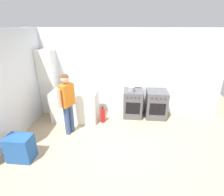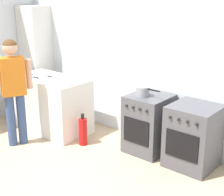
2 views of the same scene
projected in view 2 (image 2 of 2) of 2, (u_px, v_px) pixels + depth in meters
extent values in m
plane|color=tan|center=(50.00, 186.00, 4.17)|extent=(8.00, 8.00, 0.00)
cube|color=silver|center=(145.00, 57.00, 5.19)|extent=(6.00, 0.10, 2.60)
cube|color=silver|center=(51.00, 104.00, 5.73)|extent=(1.30, 0.70, 0.90)
cube|color=#4C4C51|center=(149.00, 123.00, 4.97)|extent=(0.56, 0.60, 0.85)
cube|color=black|center=(136.00, 131.00, 4.76)|extent=(0.42, 0.01, 0.36)
cylinder|color=black|center=(137.00, 96.00, 4.84)|extent=(0.18, 0.18, 0.01)
cylinder|color=black|center=(152.00, 100.00, 4.68)|extent=(0.18, 0.18, 0.01)
cylinder|color=black|center=(147.00, 92.00, 5.01)|extent=(0.18, 0.18, 0.01)
cylinder|color=black|center=(162.00, 96.00, 4.86)|extent=(0.18, 0.18, 0.01)
cylinder|color=black|center=(126.00, 106.00, 4.75)|extent=(0.04, 0.02, 0.04)
cylinder|color=black|center=(133.00, 108.00, 4.68)|extent=(0.04, 0.02, 0.04)
cylinder|color=black|center=(140.00, 109.00, 4.61)|extent=(0.04, 0.02, 0.04)
cylinder|color=black|center=(146.00, 111.00, 4.55)|extent=(0.04, 0.02, 0.04)
cube|color=#4C4C51|center=(193.00, 136.00, 4.54)|extent=(0.61, 0.60, 0.85)
cube|color=black|center=(182.00, 146.00, 4.32)|extent=(0.46, 0.01, 0.36)
cylinder|color=black|center=(181.00, 106.00, 4.41)|extent=(0.19, 0.19, 0.01)
cylinder|color=black|center=(201.00, 111.00, 4.24)|extent=(0.19, 0.19, 0.01)
cylinder|color=black|center=(190.00, 102.00, 4.58)|extent=(0.19, 0.19, 0.01)
cylinder|color=black|center=(210.00, 106.00, 4.41)|extent=(0.19, 0.19, 0.01)
cylinder|color=black|center=(170.00, 118.00, 4.32)|extent=(0.04, 0.02, 0.04)
cylinder|color=black|center=(179.00, 120.00, 4.25)|extent=(0.04, 0.02, 0.04)
cylinder|color=black|center=(187.00, 122.00, 4.18)|extent=(0.04, 0.02, 0.04)
cylinder|color=black|center=(197.00, 125.00, 4.10)|extent=(0.04, 0.02, 0.04)
cylinder|color=gray|center=(142.00, 91.00, 4.80)|extent=(0.20, 0.20, 0.14)
cylinder|color=black|center=(154.00, 90.00, 4.67)|extent=(0.18, 0.02, 0.02)
cube|color=silver|center=(24.00, 77.00, 5.67)|extent=(0.21, 0.13, 0.01)
cube|color=black|center=(33.00, 77.00, 5.62)|extent=(0.11, 0.07, 0.01)
cube|color=silver|center=(40.00, 80.00, 5.45)|extent=(0.20, 0.11, 0.01)
cube|color=black|center=(37.00, 78.00, 5.57)|extent=(0.11, 0.06, 0.01)
cube|color=silver|center=(34.00, 76.00, 5.72)|extent=(0.14, 0.09, 0.01)
cube|color=black|center=(32.00, 74.00, 5.82)|extent=(0.11, 0.07, 0.01)
cube|color=silver|center=(43.00, 75.00, 5.78)|extent=(0.24, 0.05, 0.01)
cube|color=black|center=(50.00, 76.00, 5.66)|extent=(0.11, 0.03, 0.01)
cylinder|color=#384C7A|center=(11.00, 121.00, 5.16)|extent=(0.13, 0.13, 0.79)
cylinder|color=#384C7A|center=(22.00, 119.00, 5.23)|extent=(0.13, 0.13, 0.79)
cube|color=orange|center=(12.00, 76.00, 4.98)|extent=(0.32, 0.39, 0.56)
cylinder|color=tan|center=(29.00, 74.00, 5.08)|extent=(0.09, 0.09, 0.44)
sphere|color=tan|center=(10.00, 48.00, 4.86)|extent=(0.21, 0.21, 0.21)
sphere|color=brown|center=(10.00, 46.00, 4.85)|extent=(0.20, 0.20, 0.20)
cylinder|color=red|center=(83.00, 132.00, 5.22)|extent=(0.13, 0.13, 0.42)
cylinder|color=black|center=(82.00, 116.00, 5.15)|extent=(0.05, 0.05, 0.08)
cube|color=silver|center=(36.00, 60.00, 6.49)|extent=(0.48, 0.44, 2.00)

